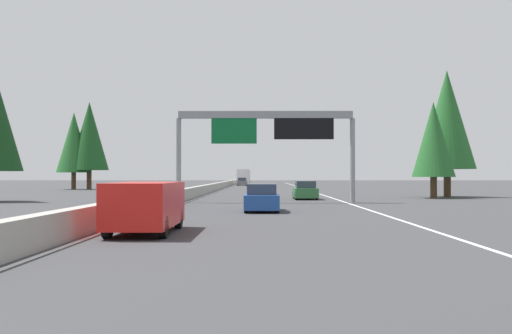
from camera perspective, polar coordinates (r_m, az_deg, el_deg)
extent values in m
plane|color=#38383A|center=(62.27, -4.62, -2.55)|extent=(320.00, 320.00, 0.00)
cube|color=#9E9B93|center=(82.21, -3.58, -1.80)|extent=(180.00, 0.56, 0.90)
cube|color=silver|center=(72.25, 5.24, -2.29)|extent=(160.00, 0.16, 0.01)
cube|color=silver|center=(72.21, -3.71, -2.30)|extent=(160.00, 0.16, 0.01)
cylinder|color=gray|center=(43.06, -7.33, 0.63)|extent=(0.36, 0.36, 5.96)
cylinder|color=gray|center=(43.14, 9.11, 0.63)|extent=(0.36, 0.36, 5.96)
cube|color=gray|center=(42.86, 0.90, 4.95)|extent=(0.50, 12.32, 0.50)
cube|color=#0C602D|center=(42.66, -2.09, 3.50)|extent=(0.12, 3.20, 1.90)
cube|color=black|center=(42.72, 4.54, 3.63)|extent=(0.16, 4.20, 1.50)
cube|color=red|center=(20.53, -10.37, -3.46)|extent=(5.00, 1.95, 1.44)
cube|color=#2D3847|center=(18.26, -11.73, -3.00)|extent=(0.08, 1.48, 0.56)
cylinder|color=black|center=(22.40, -11.70, -4.82)|extent=(0.70, 0.24, 0.70)
cylinder|color=black|center=(22.10, -7.35, -4.88)|extent=(0.70, 0.24, 0.70)
cylinder|color=black|center=(19.10, -13.87, -5.52)|extent=(0.70, 0.24, 0.70)
cylinder|color=black|center=(18.75, -8.78, -5.62)|extent=(0.70, 0.24, 0.70)
cube|color=#1E4793|center=(32.25, 0.54, -3.27)|extent=(4.40, 1.80, 0.76)
cube|color=#2D3847|center=(32.01, 0.54, -2.11)|extent=(2.46, 1.51, 0.56)
cylinder|color=black|center=(33.68, -0.81, -3.52)|extent=(0.64, 0.22, 0.64)
cylinder|color=black|center=(33.68, 1.89, -3.52)|extent=(0.64, 0.22, 0.64)
cylinder|color=black|center=(30.87, -0.93, -3.77)|extent=(0.64, 0.22, 0.64)
cylinder|color=black|center=(30.87, 2.01, -3.77)|extent=(0.64, 0.22, 0.64)
cube|color=#2D6B38|center=(48.48, 4.66, -2.43)|extent=(4.40, 1.80, 0.76)
cube|color=#2D3847|center=(48.24, 4.68, -1.65)|extent=(2.46, 1.51, 0.56)
cylinder|color=black|center=(49.84, 3.63, -2.62)|extent=(0.64, 0.22, 0.64)
cylinder|color=black|center=(49.95, 5.45, -2.62)|extent=(0.64, 0.22, 0.64)
cylinder|color=black|center=(47.03, 3.82, -2.74)|extent=(0.64, 0.22, 0.64)
cylinder|color=black|center=(47.14, 5.74, -2.73)|extent=(0.64, 0.22, 0.64)
cube|color=slate|center=(111.10, -1.31, -1.49)|extent=(4.40, 1.80, 0.76)
cube|color=#2D3847|center=(110.87, -1.32, -1.15)|extent=(2.46, 1.51, 0.56)
cylinder|color=black|center=(112.53, -1.69, -1.59)|extent=(0.64, 0.22, 0.64)
cylinder|color=black|center=(112.48, -0.89, -1.59)|extent=(0.64, 0.22, 0.64)
cylinder|color=black|center=(109.72, -1.75, -1.61)|extent=(0.64, 0.22, 0.64)
cylinder|color=black|center=(109.67, -0.92, -1.61)|extent=(0.64, 0.22, 0.64)
cube|color=white|center=(126.01, -1.16, -0.90)|extent=(11.50, 2.50, 2.90)
cube|color=#2D3847|center=(126.01, -1.16, -0.73)|extent=(11.04, 2.55, 0.84)
cylinder|color=black|center=(130.07, -1.59, -1.40)|extent=(1.00, 0.30, 1.00)
cylinder|color=black|center=(130.01, -0.63, -1.40)|extent=(1.00, 0.30, 1.00)
cylinder|color=black|center=(122.03, -1.73, -1.44)|extent=(1.00, 0.30, 1.00)
cylinder|color=black|center=(121.96, -0.70, -1.44)|extent=(1.00, 0.30, 1.00)
cube|color=red|center=(38.07, -12.31, -2.87)|extent=(4.40, 1.80, 0.76)
cube|color=#2D3847|center=(37.83, -12.38, -1.88)|extent=(2.46, 1.51, 0.56)
cylinder|color=black|center=(39.62, -12.97, -3.09)|extent=(0.64, 0.22, 0.64)
cylinder|color=black|center=(39.28, -10.73, -3.11)|extent=(0.64, 0.22, 0.64)
cylinder|color=black|center=(36.89, -13.99, -3.26)|extent=(0.64, 0.22, 0.64)
cylinder|color=black|center=(36.53, -11.59, -3.29)|extent=(0.64, 0.22, 0.64)
cylinder|color=#4C3823|center=(52.58, 16.43, -1.88)|extent=(0.55, 0.55, 1.78)
cone|color=#236028|center=(52.66, 16.42, 2.53)|extent=(3.56, 3.56, 6.31)
cylinder|color=#4C3823|center=(56.08, 17.62, -1.44)|extent=(0.63, 0.63, 2.48)
cone|color=#236028|center=(56.29, 17.60, 4.31)|extent=(4.96, 4.96, 8.80)
cylinder|color=#4C3823|center=(84.67, -15.49, -1.16)|extent=(0.65, 0.65, 2.61)
cone|color=#194C1E|center=(84.83, -15.48, 2.85)|extent=(5.23, 5.23, 9.27)
cylinder|color=#4C3823|center=(84.93, -16.85, -1.27)|extent=(0.61, 0.61, 2.29)
cone|color=#236028|center=(85.04, -16.83, 2.25)|extent=(4.58, 4.58, 8.13)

